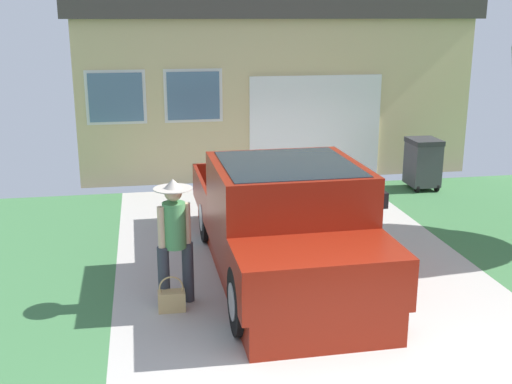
% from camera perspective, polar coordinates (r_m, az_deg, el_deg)
% --- Properties ---
extents(pickup_truck, '(2.13, 5.20, 1.67)m').
position_cam_1_polar(pickup_truck, '(8.74, 2.56, -3.17)').
color(pickup_truck, maroon).
rests_on(pickup_truck, ground).
extents(person_with_hat, '(0.48, 0.48, 1.64)m').
position_cam_1_polar(person_with_hat, '(7.97, -7.30, -3.78)').
color(person_with_hat, '#333842').
rests_on(person_with_hat, ground).
extents(handbag, '(0.34, 0.18, 0.46)m').
position_cam_1_polar(handbag, '(8.07, -7.56, -9.53)').
color(handbag, tan).
rests_on(handbag, ground).
extents(house_with_garage, '(9.08, 6.82, 4.59)m').
position_cam_1_polar(house_with_garage, '(17.08, -0.02, 11.45)').
color(house_with_garage, '#D2BC84').
rests_on(house_with_garage, ground).
extents(wheeled_trash_bin, '(0.60, 0.72, 1.07)m').
position_cam_1_polar(wheeled_trash_bin, '(13.81, 14.71, 2.62)').
color(wheeled_trash_bin, '#424247').
rests_on(wheeled_trash_bin, ground).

